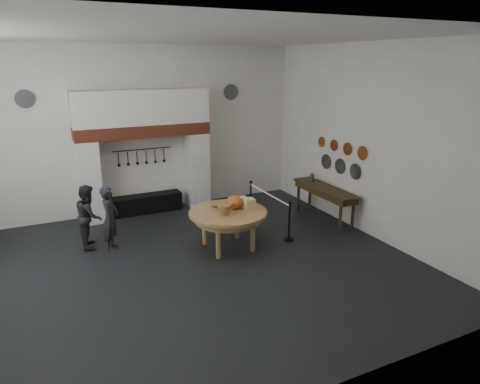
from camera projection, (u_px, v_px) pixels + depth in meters
name	position (u px, v px, depth m)	size (l,w,h in m)	color
floor	(192.00, 267.00, 8.82)	(9.00, 8.00, 0.02)	black
ceiling	(183.00, 35.00, 7.50)	(9.00, 8.00, 0.02)	silver
wall_back	(140.00, 131.00, 11.61)	(9.00, 0.02, 4.50)	white
wall_front	(305.00, 234.00, 4.71)	(9.00, 0.02, 4.50)	white
wall_right	(371.00, 142.00, 10.01)	(0.02, 8.00, 4.50)	white
chimney_pier_left	(89.00, 182.00, 11.05)	(0.55, 0.70, 2.15)	silver
chimney_pier_right	(197.00, 170.00, 12.26)	(0.55, 0.70, 2.15)	silver
hearth_brick_band	(143.00, 130.00, 11.29)	(3.50, 0.72, 0.32)	#9E442B
chimney_hood	(141.00, 107.00, 11.11)	(3.50, 0.70, 0.90)	silver
iron_range	(147.00, 203.00, 11.96)	(1.90, 0.45, 0.50)	black
utensil_rail	(142.00, 149.00, 11.69)	(0.02, 0.02, 1.60)	black
work_table	(228.00, 213.00, 9.49)	(1.74, 1.74, 0.07)	#AC8251
pumpkin	(234.00, 202.00, 9.61)	(0.36, 0.36, 0.31)	#C7661C
cheese_block_big	(249.00, 204.00, 9.61)	(0.22, 0.22, 0.24)	#D7C980
cheese_block_small	(243.00, 201.00, 9.87)	(0.18, 0.18, 0.20)	#E9D68B
wicker_basket	(224.00, 210.00, 9.26)	(0.32, 0.32, 0.22)	olive
bread_loaf	(218.00, 204.00, 9.72)	(0.31, 0.18, 0.13)	olive
visitor_near	(110.00, 218.00, 9.45)	(0.54, 0.35, 1.47)	black
visitor_far	(89.00, 216.00, 9.63)	(0.70, 0.55, 1.44)	black
side_table	(325.00, 188.00, 11.20)	(0.55, 2.20, 0.06)	#392A14
pewter_jug	(312.00, 178.00, 11.68)	(0.12, 0.12, 0.22)	#494A4E
copper_pan_a	(362.00, 153.00, 10.25)	(0.34, 0.34, 0.03)	#C6662D
copper_pan_b	(348.00, 149.00, 10.72)	(0.32, 0.32, 0.03)	#C6662D
copper_pan_c	(334.00, 145.00, 11.20)	(0.30, 0.30, 0.03)	#C6662D
copper_pan_d	(322.00, 142.00, 11.67)	(0.28, 0.28, 0.03)	#C6662D
pewter_plate_left	(355.00, 171.00, 10.57)	(0.40, 0.40, 0.03)	#4C4C51
pewter_plate_mid	(340.00, 166.00, 11.09)	(0.40, 0.40, 0.03)	#4C4C51
pewter_plate_right	(326.00, 162.00, 11.61)	(0.40, 0.40, 0.03)	#4C4C51
pewter_plate_back_left	(25.00, 99.00, 10.19)	(0.44, 0.44, 0.03)	#4C4C51
pewter_plate_back_right	(231.00, 92.00, 12.40)	(0.44, 0.44, 0.03)	#4C4C51
barrier_post_near	(289.00, 222.00, 10.02)	(0.05, 0.05, 0.90)	black
barrier_post_far	(251.00, 198.00, 11.74)	(0.05, 0.05, 0.90)	black
barrier_rope	(269.00, 194.00, 10.76)	(0.04, 0.04, 2.00)	silver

